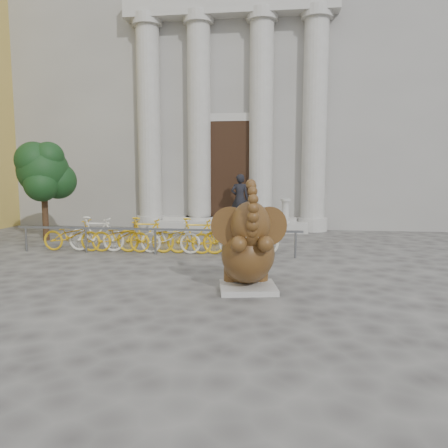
# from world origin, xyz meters

# --- Properties ---
(ground) EXTENTS (80.00, 80.00, 0.00)m
(ground) POSITION_xyz_m (0.00, 0.00, 0.00)
(ground) COLOR #474442
(ground) RESTS_ON ground
(classical_building) EXTENTS (22.00, 10.70, 12.00)m
(classical_building) POSITION_xyz_m (0.00, 14.93, 5.98)
(classical_building) COLOR gray
(classical_building) RESTS_ON ground
(entrance_steps) EXTENTS (6.00, 1.20, 0.36)m
(entrance_steps) POSITION_xyz_m (0.00, 9.40, 0.18)
(entrance_steps) COLOR #A8A59E
(entrance_steps) RESTS_ON ground
(elephant_statue) EXTENTS (1.40, 1.65, 2.13)m
(elephant_statue) POSITION_xyz_m (1.37, 0.94, 0.77)
(elephant_statue) COLOR #A8A59E
(elephant_statue) RESTS_ON ground
(bike_rack) EXTENTS (8.00, 0.53, 1.00)m
(bike_rack) POSITION_xyz_m (-1.44, 4.54, 0.50)
(bike_rack) COLOR slate
(bike_rack) RESTS_ON ground
(tree) EXTENTS (1.86, 1.69, 3.22)m
(tree) POSITION_xyz_m (-5.69, 6.23, 2.25)
(tree) COLOR #332114
(tree) RESTS_ON ground
(pedestrian) EXTENTS (0.71, 0.52, 1.82)m
(pedestrian) POSITION_xyz_m (0.47, 9.05, 1.27)
(pedestrian) COLOR black
(pedestrian) RESTS_ON entrance_steps
(balustrade_post) EXTENTS (0.37, 0.37, 0.91)m
(balustrade_post) POSITION_xyz_m (2.16, 9.10, 0.78)
(balustrade_post) COLOR #A8A59E
(balustrade_post) RESTS_ON entrance_steps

